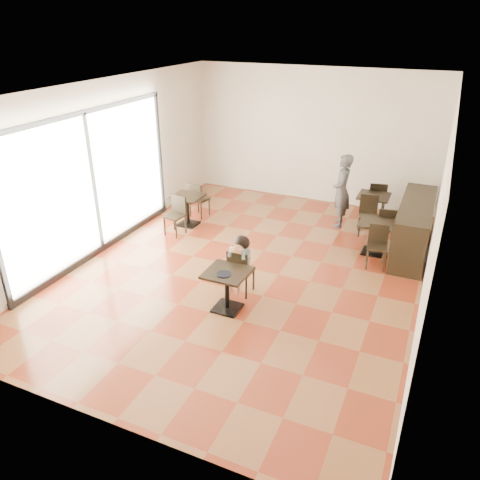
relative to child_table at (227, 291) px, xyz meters
The scene contains 23 objects.
floor 1.42m from the child_table, 98.62° to the left, with size 6.00×8.00×0.01m, color brown.
ceiling 3.17m from the child_table, 98.62° to the left, with size 6.00×8.00×0.01m, color silver.
wall_back 5.51m from the child_table, 92.20° to the left, with size 6.00×0.01×3.20m, color beige.
wall_front 2.93m from the child_table, 94.46° to the right, with size 6.00×0.01×3.20m, color beige.
wall_left 3.70m from the child_table, 157.04° to the left, with size 0.01×8.00×3.20m, color beige.
wall_right 3.35m from the child_table, 25.93° to the left, with size 0.01×8.00×3.20m, color beige.
storefront_window 3.46m from the child_table, 164.87° to the left, with size 0.04×4.50×2.60m, color white.
child_table is the anchor object (origin of this frame).
child_chair 0.55m from the child_table, 90.00° to the left, with size 0.37×0.37×0.82m, color black, non-canonical shape.
child 0.58m from the child_table, 90.00° to the left, with size 0.37×0.52×1.03m, color gray, non-canonical shape.
plate 0.36m from the child_table, 90.00° to the right, with size 0.23×0.23×0.01m, color black.
pizza_slice 0.66m from the child_table, 90.00° to the left, with size 0.24×0.18×0.06m, color #E6C880, non-canonical shape.
adult_patron 4.12m from the child_table, 77.95° to the left, with size 0.59×0.38×1.60m, color #3C3C41.
cafe_table_mid 3.43m from the child_table, 58.69° to the left, with size 0.62×0.62×0.66m, color black, non-canonical shape.
cafe_table_left 3.47m from the child_table, 129.84° to the left, with size 0.65×0.65×0.68m, color black, non-canonical shape.
cafe_table_back 4.56m from the child_table, 70.73° to the left, with size 0.66×0.66×0.70m, color black, non-canonical shape.
chair_mid_a 3.97m from the child_table, 61.18° to the left, with size 0.36×0.36×0.79m, color black, non-canonical shape.
chair_mid_b 3.05m from the child_table, 51.19° to the left, with size 0.36×0.36×0.79m, color black, non-canonical shape.
chair_left_a 3.91m from the child_table, 124.67° to the left, with size 0.37×0.37×0.82m, color black, non-canonical shape.
chair_left_b 3.07m from the child_table, 136.44° to the left, with size 0.37×0.37×0.82m, color black, non-canonical shape.
chair_back_a 5.08m from the child_table, 72.77° to the left, with size 0.38×0.38×0.84m, color black, non-canonical shape.
chair_back_b 4.05m from the child_table, 68.16° to the left, with size 0.38×0.38×0.84m, color black, non-canonical shape.
service_counter 4.16m from the child_table, 53.96° to the left, with size 0.60×2.40×1.00m, color black.
Camera 1 is at (2.92, -6.98, 4.23)m, focal length 35.00 mm.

